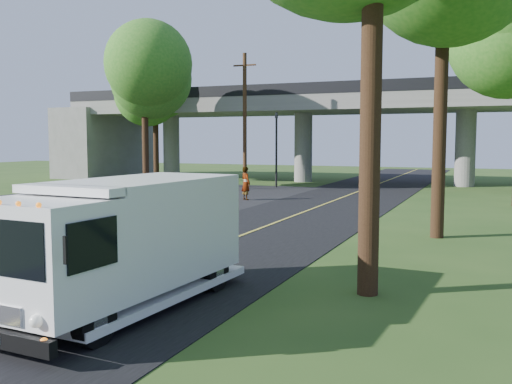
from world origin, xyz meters
The scene contains 12 objects.
ground centered at (0.00, 0.00, 0.00)m, with size 120.00×120.00×0.00m, color #2A491A.
road centered at (0.00, 10.00, 0.01)m, with size 7.00×90.00×0.02m, color black.
parking_lot centered at (-11.00, 18.00, 0.01)m, with size 16.00×18.00×0.01m, color black.
lane_line centered at (0.00, 10.00, 0.03)m, with size 0.12×90.00×0.01m, color gold.
overpass centered at (0.00, 32.00, 4.56)m, with size 54.00×10.00×7.30m.
traffic_signal centered at (-6.00, 26.00, 3.20)m, with size 0.18×0.22×5.20m.
utility_pole centered at (-7.50, 24.00, 4.59)m, with size 1.60×0.26×9.00m.
tree_left_lot centered at (-13.79, 21.84, 7.90)m, with size 5.60×5.50×10.50m.
tree_left_far centered at (-16.79, 27.84, 7.45)m, with size 5.26×5.16×9.89m.
step_van centered at (1.35, -1.88, 1.36)m, with size 2.57×6.10×2.51m.
red_sedan centered at (-10.64, 14.24, 0.60)m, with size 1.67×4.11×1.19m, color #AF0A20.
pedestrian centered at (-4.58, 17.51, 0.92)m, with size 0.67×0.44×1.84m, color gray.
Camera 1 is at (7.90, -10.91, 3.28)m, focal length 40.00 mm.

